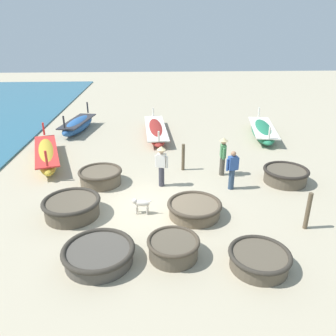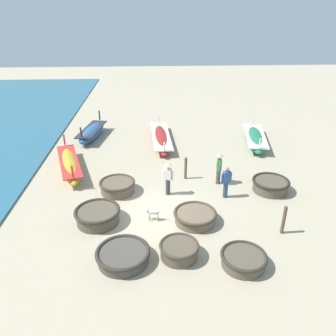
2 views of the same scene
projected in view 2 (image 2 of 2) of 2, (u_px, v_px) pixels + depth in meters
The scene contains 18 objects.
ground_plane at pixel (157, 214), 14.38m from camera, with size 80.00×80.00×0.00m, color tan.
coracle_nearest at pixel (243, 259), 11.41m from camera, with size 1.64×1.64×0.48m.
coracle_tilted at pixel (123, 255), 11.60m from camera, with size 1.96×1.96×0.47m.
coracle_upturned at pixel (117, 186), 15.94m from camera, with size 1.75×1.75×0.60m.
coracle_far_left at pixel (179, 250), 11.79m from camera, with size 1.45×1.45×0.56m.
coracle_front_left at pixel (98, 215), 13.71m from camera, with size 1.92×1.92×0.62m.
coracle_far_right at pixel (195, 216), 13.74m from camera, with size 1.83×1.83×0.50m.
coracle_front_right at pixel (270, 185), 16.05m from camera, with size 1.81×1.81×0.61m.
long_boat_green_hull at pixel (92, 132), 22.54m from camera, with size 1.74×4.16×1.41m.
long_boat_red_hull at pixel (161, 138), 21.89m from camera, with size 1.37×5.86×1.02m.
long_boat_ochre_hull at pixel (255, 138), 21.68m from camera, with size 2.10×5.11×1.20m.
long_boat_blue_hull at pixel (69, 164), 18.03m from camera, with size 2.39×5.01×1.33m.
fisherman_with_hat at pixel (219, 167), 16.44m from camera, with size 0.36×0.53×1.67m.
fisherman_hauling at pixel (168, 177), 15.48m from camera, with size 0.51×0.36×1.67m.
fisherman_standing_left at pixel (226, 182), 15.29m from camera, with size 0.52×0.29×1.57m.
dog at pixel (152, 212), 13.82m from camera, with size 0.68×0.28×0.55m.
mooring_post_inland at pixel (186, 168), 17.08m from camera, with size 0.14×0.14×1.20m, color brown.
mooring_post_mid_beach at pixel (284, 220), 12.90m from camera, with size 0.14×0.14×1.24m, color brown.
Camera 2 is at (-0.15, -12.02, 8.17)m, focal length 35.00 mm.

